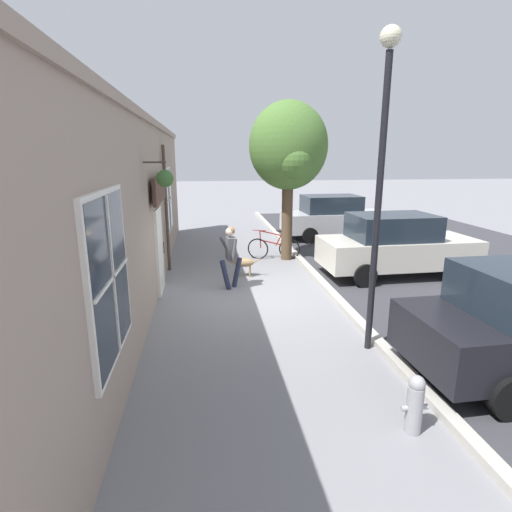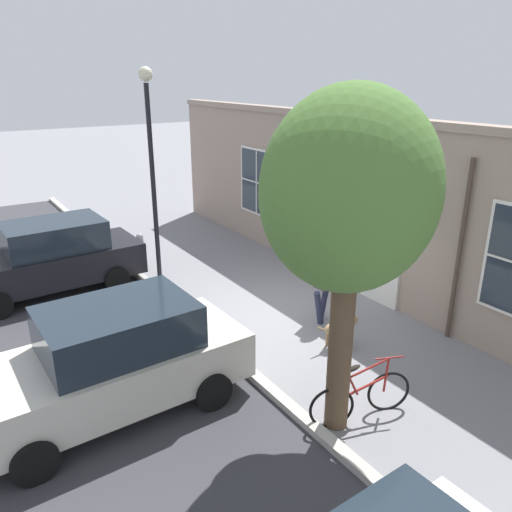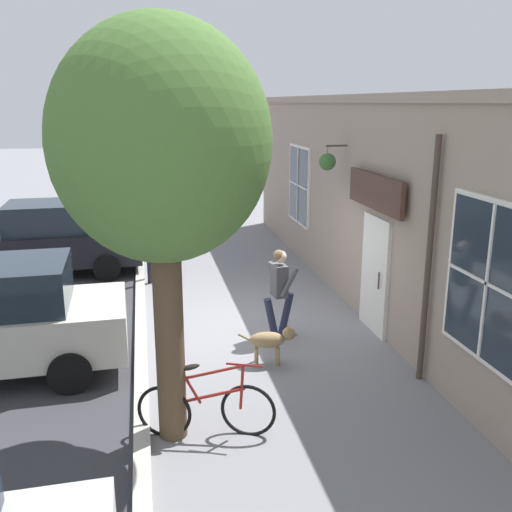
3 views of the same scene
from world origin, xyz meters
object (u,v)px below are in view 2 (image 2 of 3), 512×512
street_lamp (151,152)px  parked_car_nearest_curb (50,257)px  dog_on_leash (340,327)px  leaning_bicycle (361,397)px  pedestrian_walking (323,280)px  parked_car_mid_block (112,361)px  street_tree_by_curb (347,197)px  fire_hydrant (140,246)px

street_lamp → parked_car_nearest_curb: bearing=-27.9°
dog_on_leash → street_lamp: (1.81, -4.62, 2.95)m
parked_car_nearest_curb → street_lamp: bearing=152.1°
leaning_bicycle → parked_car_nearest_curb: size_ratio=0.39×
pedestrian_walking → leaning_bicycle: pedestrian_walking is taller
parked_car_mid_block → parked_car_nearest_curb: bearing=-92.6°
pedestrian_walking → street_tree_by_curb: bearing=52.9°
pedestrian_walking → dog_on_leash: 1.19m
leaning_bicycle → pedestrian_walking: bearing=-119.5°
street_lamp → fire_hydrant: (-0.35, -2.21, -2.97)m
pedestrian_walking → leaning_bicycle: 3.30m
dog_on_leash → fire_hydrant: bearing=-77.9°
street_tree_by_curb → parked_car_mid_block: size_ratio=1.14×
parked_car_nearest_curb → parked_car_mid_block: size_ratio=1.00×
leaning_bicycle → street_lamp: 7.13m
street_tree_by_curb → parked_car_nearest_curb: size_ratio=1.14×
dog_on_leash → street_tree_by_curb: bearing=45.4°
leaning_bicycle → fire_hydrant: size_ratio=2.20×
dog_on_leash → parked_car_mid_block: 4.37m
leaning_bicycle → parked_car_mid_block: (3.09, -2.29, 0.50)m
fire_hydrant → dog_on_leash: bearing=102.1°
pedestrian_walking → fire_hydrant: 6.13m
parked_car_nearest_curb → street_tree_by_curb: bearing=107.9°
leaning_bicycle → street_lamp: street_lamp is taller
street_tree_by_curb → parked_car_mid_block: (2.67, -2.13, -2.65)m
parked_car_mid_block → street_lamp: (-2.51, -4.16, 2.48)m
dog_on_leash → leaning_bicycle: bearing=55.9°
pedestrian_walking → leaning_bicycle: (1.60, 2.83, -0.57)m
pedestrian_walking → street_tree_by_curb: size_ratio=0.32×
pedestrian_walking → street_lamp: bearing=-59.0°
pedestrian_walking → fire_hydrant: pedestrian_walking is taller
pedestrian_walking → dog_on_leash: bearing=69.9°
dog_on_leash → street_tree_by_curb: size_ratio=0.20×
pedestrian_walking → dog_on_leash: size_ratio=1.66×
leaning_bicycle → fire_hydrant: bearing=-88.5°
parked_car_nearest_curb → parked_car_mid_block: bearing=87.4°
dog_on_leash → street_lamp: street_lamp is taller
pedestrian_walking → street_tree_by_curb: 4.23m
leaning_bicycle → street_tree_by_curb: bearing=-20.2°
pedestrian_walking → parked_car_mid_block: 4.72m
street_tree_by_curb → parked_car_mid_block: bearing=-38.7°
fire_hydrant → leaning_bicycle: bearing=91.5°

